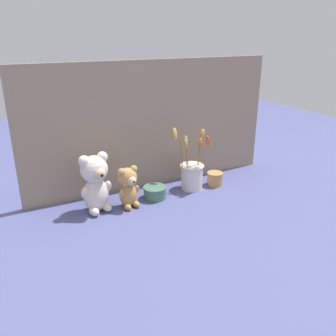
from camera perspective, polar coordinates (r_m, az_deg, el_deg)
The scene contains 7 objects.
ground_plane at distance 1.59m, azimuth 0.33°, elevation -4.64°, with size 4.00×4.00×0.00m, color #4C5184.
backdrop_wall at distance 1.63m, azimuth -2.38°, elevation 6.86°, with size 1.20×0.02×0.58m.
teddy_bear_large at distance 1.44m, azimuth -11.57°, elevation -2.19°, with size 0.14×0.12×0.25m.
teddy_bear_medium at distance 1.47m, azimuth -6.33°, elevation -2.95°, with size 0.10×0.09×0.18m.
flower_vase at distance 1.64m, azimuth 3.84°, elevation -0.69°, with size 0.17×0.13×0.30m.
decorative_tin_tall at distance 1.71m, azimuth 7.52°, elevation -1.71°, with size 0.08×0.08×0.06m.
decorative_tin_short at distance 1.57m, azimuth -2.13°, elevation -3.93°, with size 0.10×0.10×0.05m.
Camera 1 is at (-0.66, -1.27, 0.69)m, focal length 38.00 mm.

